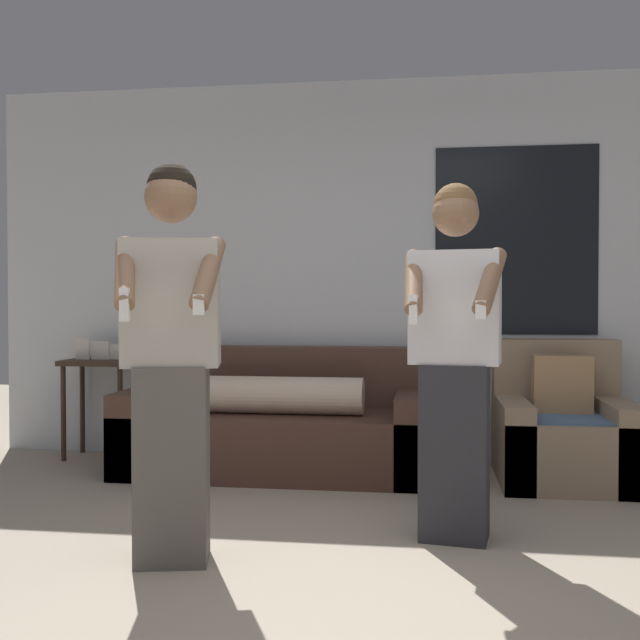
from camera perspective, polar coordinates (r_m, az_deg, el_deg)
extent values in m
plane|color=tan|center=(2.76, -0.95, -22.51)|extent=(14.00, 14.00, 0.00)
cube|color=silver|center=(5.38, 3.78, 3.79)|extent=(5.52, 0.06, 2.70)
cube|color=black|center=(5.38, 14.69, 5.89)|extent=(1.10, 0.01, 1.30)
cube|color=#472D23|center=(5.00, -2.96, -9.24)|extent=(2.07, 0.90, 0.40)
cube|color=#472D23|center=(5.27, -2.26, -4.24)|extent=(2.07, 0.22, 0.41)
cube|color=#472D23|center=(5.23, -12.72, -8.03)|extent=(0.28, 0.90, 0.54)
cube|color=#472D23|center=(4.90, 7.49, -8.64)|extent=(0.28, 0.90, 0.54)
cylinder|color=#CCB299|center=(4.84, -3.21, -5.74)|extent=(1.10, 0.24, 0.24)
cube|color=#937A60|center=(4.96, 18.06, -9.33)|extent=(0.80, 0.86, 0.41)
cube|color=#937A60|center=(5.22, 17.45, -3.94)|extent=(0.80, 0.20, 0.46)
cube|color=#937A60|center=(4.90, 14.43, -8.83)|extent=(0.18, 0.86, 0.51)
cube|color=#937A60|center=(5.01, 21.61, -8.66)|extent=(0.18, 0.86, 0.51)
cube|color=slate|center=(4.88, 18.16, -6.96)|extent=(0.68, 0.69, 0.01)
cube|color=#A87F56|center=(4.96, 17.96, -4.66)|extent=(0.36, 0.14, 0.36)
cube|color=#332319|center=(5.62, -16.39, -3.09)|extent=(0.50, 0.38, 0.04)
cylinder|color=#332319|center=(5.62, -18.97, -6.74)|extent=(0.04, 0.04, 0.67)
cylinder|color=#332319|center=(5.44, -14.98, -6.98)|extent=(0.04, 0.04, 0.67)
cylinder|color=#332319|center=(5.88, -17.65, -6.38)|extent=(0.04, 0.04, 0.67)
cylinder|color=#332319|center=(5.71, -13.82, -6.58)|extent=(0.04, 0.04, 0.67)
cube|color=beige|center=(5.65, -17.64, -2.21)|extent=(0.10, 0.02, 0.17)
cube|color=beige|center=(5.62, -16.40, -2.32)|extent=(0.13, 0.02, 0.15)
cube|color=beige|center=(5.59, -15.14, -2.44)|extent=(0.16, 0.02, 0.13)
cube|color=#56514C|center=(3.34, -11.19, -10.70)|extent=(0.35, 0.30, 0.85)
cube|color=#ADA89E|center=(3.26, -11.25, 1.31)|extent=(0.45, 0.32, 0.55)
sphere|color=brown|center=(3.29, -11.30, 9.18)|extent=(0.22, 0.22, 0.22)
sphere|color=black|center=(3.30, -11.24, 9.83)|extent=(0.21, 0.21, 0.21)
cylinder|color=brown|center=(3.14, -14.65, 3.51)|extent=(0.21, 0.36, 0.32)
cube|color=white|center=(2.98, -14.67, 1.14)|extent=(0.04, 0.04, 0.13)
cylinder|color=brown|center=(3.10, -8.52, 3.57)|extent=(0.10, 0.36, 0.32)
cube|color=white|center=(2.95, -9.22, 1.16)|extent=(0.05, 0.04, 0.08)
cube|color=#28282D|center=(3.64, 10.22, -9.83)|extent=(0.34, 0.29, 0.83)
cube|color=silver|center=(3.57, 10.26, 0.95)|extent=(0.44, 0.29, 0.53)
sphere|color=brown|center=(3.59, 10.29, 8.00)|extent=(0.22, 0.22, 0.22)
sphere|color=brown|center=(3.61, 10.28, 8.59)|extent=(0.21, 0.21, 0.21)
cylinder|color=brown|center=(3.45, 7.16, 2.92)|extent=(0.08, 0.36, 0.32)
cube|color=white|center=(3.29, 7.15, 0.79)|extent=(0.04, 0.04, 0.13)
cylinder|color=brown|center=(3.41, 12.82, 2.92)|extent=(0.19, 0.36, 0.32)
cube|color=white|center=(3.26, 12.16, 0.77)|extent=(0.05, 0.04, 0.08)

